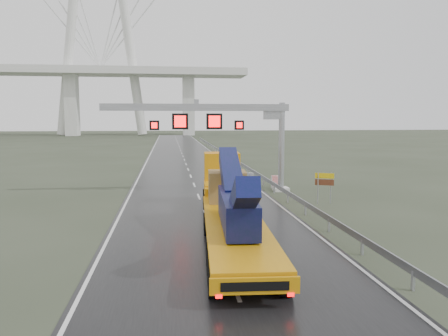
{
  "coord_description": "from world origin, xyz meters",
  "views": [
    {
      "loc": [
        -2.22,
        -16.58,
        5.93
      ],
      "look_at": [
        0.81,
        7.24,
        3.2
      ],
      "focal_mm": 35.0,
      "sensor_mm": 36.0,
      "label": 1
    }
  ],
  "objects": [
    {
      "name": "ground",
      "position": [
        0.0,
        0.0,
        0.0
      ],
      "size": [
        400.0,
        400.0,
        0.0
      ],
      "primitive_type": "plane",
      "color": "#313928",
      "rests_on": "ground"
    },
    {
      "name": "road",
      "position": [
        0.0,
        40.0,
        0.01
      ],
      "size": [
        11.0,
        200.0,
        0.02
      ],
      "primitive_type": "cube",
      "color": "black",
      "rests_on": "ground"
    },
    {
      "name": "guardrail",
      "position": [
        6.1,
        30.0,
        0.7
      ],
      "size": [
        0.2,
        140.0,
        1.4
      ],
      "primitive_type": null,
      "color": "gray",
      "rests_on": "ground"
    },
    {
      "name": "sign_gantry",
      "position": [
        2.1,
        17.99,
        5.61
      ],
      "size": [
        14.9,
        1.2,
        7.42
      ],
      "color": "silver",
      "rests_on": "ground"
    },
    {
      "name": "heavy_haul_truck",
      "position": [
        1.02,
        6.82,
        1.68
      ],
      "size": [
        3.81,
        18.54,
        4.32
      ],
      "rotation": [
        0.0,
        0.0,
        -0.06
      ],
      "color": "#CA870B",
      "rests_on": "ground"
    },
    {
      "name": "exit_sign_pair",
      "position": [
        8.48,
        12.25,
        1.55
      ],
      "size": [
        1.22,
        0.54,
        2.21
      ],
      "rotation": [
        0.0,
        0.0,
        -0.39
      ],
      "color": "gray",
      "rests_on": "ground"
    },
    {
      "name": "striped_barrier",
      "position": [
        6.77,
        19.37,
        0.55
      ],
      "size": [
        0.66,
        0.38,
        1.09
      ],
      "primitive_type": "cube",
      "rotation": [
        0.0,
        0.0,
        0.05
      ],
      "color": "red",
      "rests_on": "ground"
    }
  ]
}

